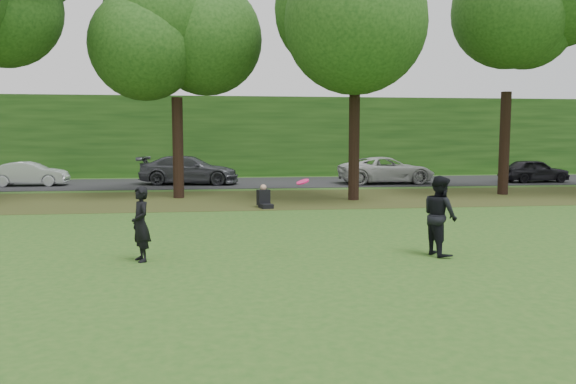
# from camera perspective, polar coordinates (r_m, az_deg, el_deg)

# --- Properties ---
(ground) EXTENTS (120.00, 120.00, 0.00)m
(ground) POSITION_cam_1_polar(r_m,az_deg,el_deg) (9.99, 1.41, -9.16)
(ground) COLOR #265319
(ground) RESTS_ON ground
(leaf_litter) EXTENTS (60.00, 7.00, 0.01)m
(leaf_litter) POSITION_cam_1_polar(r_m,az_deg,el_deg) (22.74, -3.60, -0.74)
(leaf_litter) COLOR #403617
(leaf_litter) RESTS_ON ground
(street) EXTENTS (70.00, 7.00, 0.02)m
(street) POSITION_cam_1_polar(r_m,az_deg,el_deg) (30.68, -4.59, 0.95)
(street) COLOR black
(street) RESTS_ON ground
(far_hedge) EXTENTS (70.00, 3.00, 5.00)m
(far_hedge) POSITION_cam_1_polar(r_m,az_deg,el_deg) (36.57, -5.09, 5.62)
(far_hedge) COLOR #184012
(far_hedge) RESTS_ON ground
(player_left) EXTENTS (0.57, 0.67, 1.54)m
(player_left) POSITION_cam_1_polar(r_m,az_deg,el_deg) (11.86, -14.73, -3.17)
(player_left) COLOR black
(player_left) RESTS_ON ground
(player_right) EXTENTS (0.78, 0.93, 1.72)m
(player_right) POSITION_cam_1_polar(r_m,az_deg,el_deg) (12.49, 15.18, -2.32)
(player_right) COLOR black
(player_right) RESTS_ON ground
(parked_cars) EXTENTS (39.19, 3.58, 1.53)m
(parked_cars) POSITION_cam_1_polar(r_m,az_deg,el_deg) (29.63, -8.01, 2.14)
(parked_cars) COLOR black
(parked_cars) RESTS_ON street
(frisbee) EXTENTS (0.36, 0.38, 0.15)m
(frisbee) POSITION_cam_1_polar(r_m,az_deg,el_deg) (11.61, 1.50, 1.04)
(frisbee) COLOR #DD125C
(frisbee) RESTS_ON ground
(seated_person) EXTENTS (0.57, 0.81, 0.83)m
(seated_person) POSITION_cam_1_polar(r_m,az_deg,el_deg) (20.08, -2.44, -0.71)
(seated_person) COLOR black
(seated_person) RESTS_ON ground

